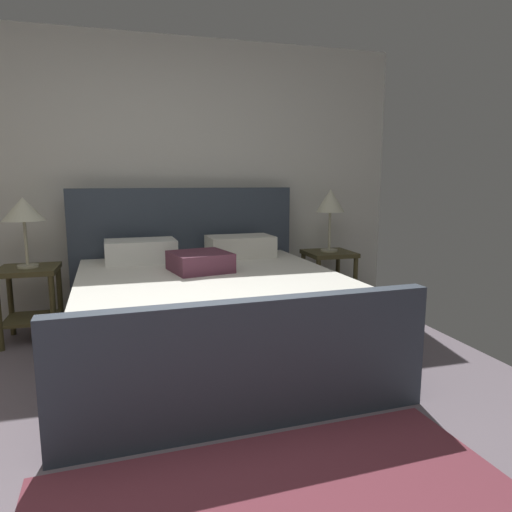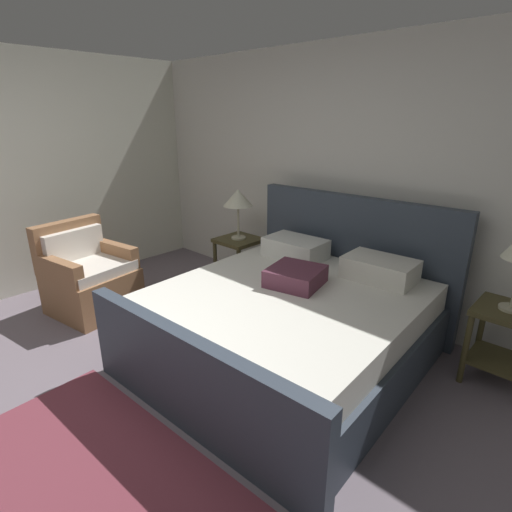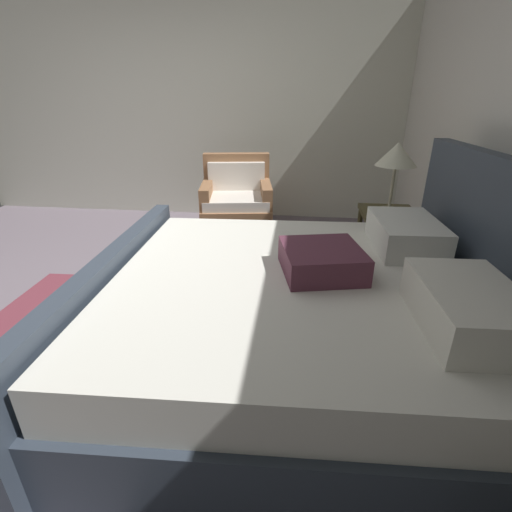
# 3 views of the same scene
# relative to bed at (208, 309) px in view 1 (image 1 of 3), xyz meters

# --- Properties ---
(wall_back) EXTENTS (5.09, 0.12, 2.56)m
(wall_back) POSITION_rel_bed_xyz_m (-0.50, 1.21, 0.93)
(wall_back) COLOR silver
(wall_back) RESTS_ON ground
(bed) EXTENTS (2.09, 2.21, 1.21)m
(bed) POSITION_rel_bed_xyz_m (0.00, 0.00, 0.00)
(bed) COLOR #333D4A
(bed) RESTS_ON ground
(nightstand_right) EXTENTS (0.44, 0.44, 0.60)m
(nightstand_right) POSITION_rel_bed_xyz_m (1.32, 0.81, 0.05)
(nightstand_right) COLOR #474023
(nightstand_right) RESTS_ON ground
(table_lamp_right) EXTENTS (0.27, 0.27, 0.60)m
(table_lamp_right) POSITION_rel_bed_xyz_m (1.32, 0.81, 0.72)
(table_lamp_right) COLOR #B7B293
(table_lamp_right) RESTS_ON nightstand_right
(nightstand_left) EXTENTS (0.44, 0.44, 0.60)m
(nightstand_left) POSITION_rel_bed_xyz_m (-1.31, 0.69, 0.05)
(nightstand_left) COLOR #474023
(nightstand_left) RESTS_ON ground
(table_lamp_left) EXTENTS (0.32, 0.32, 0.55)m
(table_lamp_left) POSITION_rel_bed_xyz_m (-1.31, 0.69, 0.70)
(table_lamp_left) COLOR #B7B293
(table_lamp_left) RESTS_ON nightstand_left
(area_rug) EXTENTS (2.04, 1.12, 0.01)m
(area_rug) POSITION_rel_bed_xyz_m (0.00, -1.69, -0.34)
(area_rug) COLOR brown
(area_rug) RESTS_ON ground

